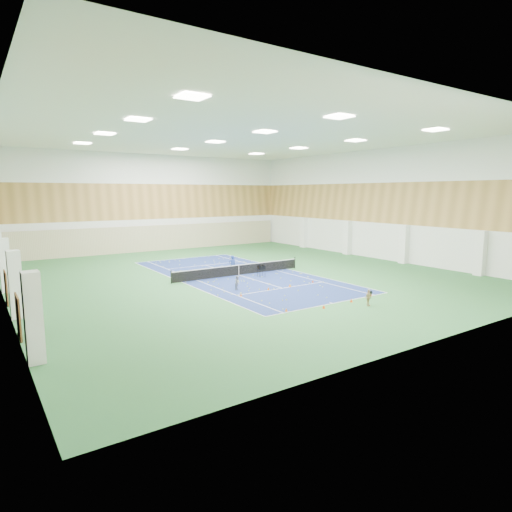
# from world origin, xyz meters

# --- Properties ---
(ground) EXTENTS (40.00, 40.00, 0.00)m
(ground) POSITION_xyz_m (0.00, 0.00, 0.00)
(ground) COLOR #2A6333
(ground) RESTS_ON ground
(room_shell) EXTENTS (36.00, 40.00, 12.00)m
(room_shell) POSITION_xyz_m (0.00, 0.00, 6.00)
(room_shell) COLOR white
(room_shell) RESTS_ON ground
(wood_cladding) EXTENTS (36.00, 40.00, 8.00)m
(wood_cladding) POSITION_xyz_m (0.00, 0.00, 8.00)
(wood_cladding) COLOR #AE8040
(wood_cladding) RESTS_ON room_shell
(ceiling_light_grid) EXTENTS (21.40, 25.40, 0.06)m
(ceiling_light_grid) POSITION_xyz_m (0.00, 0.00, 11.92)
(ceiling_light_grid) COLOR white
(ceiling_light_grid) RESTS_ON room_shell
(court_surface) EXTENTS (10.97, 23.77, 0.01)m
(court_surface) POSITION_xyz_m (0.00, 0.00, 0.01)
(court_surface) COLOR navy
(court_surface) RESTS_ON ground
(tennis_balls_scatter) EXTENTS (10.57, 22.77, 0.07)m
(tennis_balls_scatter) POSITION_xyz_m (0.00, 0.00, 0.05)
(tennis_balls_scatter) COLOR #E7F629
(tennis_balls_scatter) RESTS_ON ground
(tennis_net) EXTENTS (12.80, 0.10, 1.10)m
(tennis_net) POSITION_xyz_m (0.00, 0.00, 0.55)
(tennis_net) COLOR black
(tennis_net) RESTS_ON ground
(back_curtain) EXTENTS (35.40, 0.16, 3.20)m
(back_curtain) POSITION_xyz_m (0.00, 19.75, 1.60)
(back_curtain) COLOR #C6B793
(back_curtain) RESTS_ON ground
(door_left_a) EXTENTS (0.08, 1.80, 2.20)m
(door_left_a) POSITION_xyz_m (-17.92, -8.00, 1.10)
(door_left_a) COLOR #593319
(door_left_a) RESTS_ON ground
(door_left_b) EXTENTS (0.08, 1.80, 2.20)m
(door_left_b) POSITION_xyz_m (-17.92, 0.00, 1.10)
(door_left_b) COLOR #593319
(door_left_b) RESTS_ON ground
(coach) EXTENTS (0.66, 0.46, 1.74)m
(coach) POSITION_xyz_m (-0.31, 0.60, 0.87)
(coach) COLOR navy
(coach) RESTS_ON ground
(child_court) EXTENTS (0.64, 0.61, 1.05)m
(child_court) POSITION_xyz_m (-3.04, -4.78, 0.52)
(child_court) COLOR gray
(child_court) RESTS_ON ground
(child_apron) EXTENTS (0.67, 0.36, 1.08)m
(child_apron) POSITION_xyz_m (1.50, -13.58, 0.54)
(child_apron) COLOR tan
(child_apron) RESTS_ON ground
(ball_cart) EXTENTS (0.67, 0.67, 1.00)m
(ball_cart) POSITION_xyz_m (1.28, -1.68, 0.50)
(ball_cart) COLOR black
(ball_cart) RESTS_ON ground
(cone_svc_a) EXTENTS (0.19, 0.19, 0.21)m
(cone_svc_a) POSITION_xyz_m (-4.00, -6.80, 0.11)
(cone_svc_a) COLOR #EA580C
(cone_svc_a) RESTS_ON ground
(cone_svc_b) EXTENTS (0.19, 0.19, 0.21)m
(cone_svc_b) POSITION_xyz_m (-1.22, -6.24, 0.11)
(cone_svc_b) COLOR orange
(cone_svc_b) RESTS_ON ground
(cone_svc_c) EXTENTS (0.21, 0.21, 0.24)m
(cone_svc_c) POSITION_xyz_m (0.78, -6.32, 0.12)
(cone_svc_c) COLOR orange
(cone_svc_c) RESTS_ON ground
(cone_svc_d) EXTENTS (0.18, 0.18, 0.20)m
(cone_svc_d) POSITION_xyz_m (3.37, -6.08, 0.10)
(cone_svc_d) COLOR #F0440C
(cone_svc_d) RESTS_ON ground
(cone_base_a) EXTENTS (0.19, 0.19, 0.21)m
(cone_base_a) POSITION_xyz_m (-3.75, -11.68, 0.11)
(cone_base_a) COLOR orange
(cone_base_a) RESTS_ON ground
(cone_base_b) EXTENTS (0.21, 0.21, 0.23)m
(cone_base_b) POSITION_xyz_m (-1.31, -12.43, 0.12)
(cone_base_b) COLOR #EC440C
(cone_base_b) RESTS_ON ground
(cone_base_c) EXTENTS (0.20, 0.20, 0.22)m
(cone_base_c) POSITION_xyz_m (1.30, -12.30, 0.11)
(cone_base_c) COLOR #F94B0D
(cone_base_c) RESTS_ON ground
(cone_base_d) EXTENTS (0.21, 0.21, 0.23)m
(cone_base_d) POSITION_xyz_m (3.71, -11.85, 0.11)
(cone_base_d) COLOR #E4450C
(cone_base_d) RESTS_ON ground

